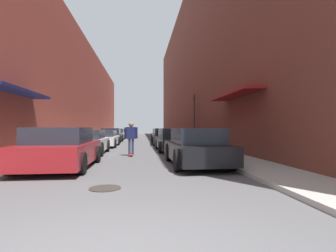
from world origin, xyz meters
name	(u,v)px	position (x,y,z in m)	size (l,w,h in m)	color
ground	(136,143)	(0.00, 21.14, 0.00)	(116.25, 116.25, 0.00)	#515154
curb_strip_left	(97,140)	(-4.27, 26.42, 0.06)	(1.80, 52.84, 0.12)	#A3A099
curb_strip_right	(176,139)	(4.27, 26.42, 0.06)	(1.80, 52.84, 0.12)	#A3A099
building_row_left	(70,91)	(-7.17, 26.42, 5.28)	(4.90, 52.84, 10.57)	brown
building_row_right	(201,69)	(7.17, 26.42, 7.99)	(4.90, 52.84, 15.99)	brown
parked_car_left_0	(61,149)	(-2.21, 6.50, 0.66)	(2.09, 4.32, 1.37)	maroon
parked_car_left_1	(87,142)	(-2.33, 11.23, 0.61)	(1.94, 3.91, 1.24)	silver
parked_car_left_2	(104,139)	(-2.25, 16.65, 0.57)	(2.03, 4.59, 1.17)	silver
parked_car_left_3	(111,136)	(-2.30, 22.03, 0.63)	(1.92, 4.63, 1.31)	#232326
parked_car_left_4	(117,134)	(-2.38, 28.16, 0.61)	(1.91, 4.75, 1.25)	#B7B7BC
parked_car_left_5	(120,133)	(-2.40, 34.07, 0.61)	(1.85, 4.60, 1.24)	black
parked_car_right_0	(196,147)	(2.41, 6.71, 0.65)	(1.90, 4.39, 1.34)	black
parked_car_right_1	(174,140)	(2.37, 12.72, 0.63)	(2.03, 4.68, 1.32)	#232326
parked_car_right_2	(164,137)	(2.31, 18.46, 0.64)	(2.01, 4.71, 1.31)	#232326
parked_car_right_3	(160,135)	(2.43, 24.36, 0.61)	(1.90, 3.99, 1.25)	gray
skateboarder	(131,135)	(-0.04, 10.15, 1.00)	(0.62, 0.78, 1.63)	#B2231E
manhole_cover	(105,188)	(-0.36, 3.39, 0.01)	(0.70, 0.70, 0.02)	#332D28
traffic_light	(194,113)	(4.83, 18.83, 2.55)	(0.16, 0.22, 3.99)	#2D2D2D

